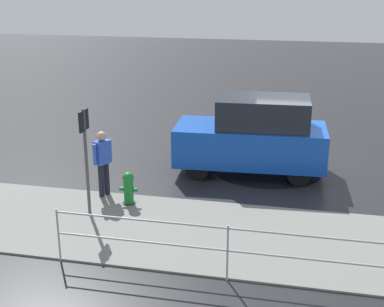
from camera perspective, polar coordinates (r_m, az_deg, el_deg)
The scene contains 8 objects.
ground_plane at distance 14.74m, azimuth 11.11°, elevation -1.80°, with size 60.00×60.00×0.00m, color black.
kerb_strip at distance 10.88m, azimuth 10.46°, elevation -9.28°, with size 24.00×3.20×0.04m, color slate.
moving_hatchback at distance 14.08m, azimuth 6.59°, elevation 1.88°, with size 3.99×1.92×2.06m.
fire_hydrant at distance 12.30m, azimuth -6.78°, elevation -3.76°, with size 0.42×0.31×0.80m.
pedestrian at distance 12.64m, azimuth -9.50°, elevation -0.57°, with size 0.37×0.53×1.62m.
metal_railing at distance 9.13m, azimuth 13.70°, elevation -10.14°, with size 9.38×0.04×1.05m.
sign_post at distance 11.55m, azimuth -11.30°, elevation 0.73°, with size 0.07×0.44×2.40m.
puddle_patch at distance 14.79m, azimuth 8.01°, elevation -1.53°, with size 3.06×3.06×0.01m, color black.
Camera 1 is at (-0.10, 13.84, 5.05)m, focal length 50.00 mm.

